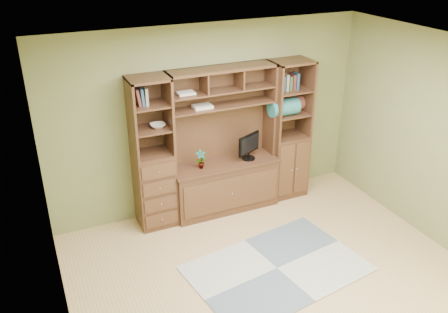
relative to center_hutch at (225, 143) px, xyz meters
name	(u,v)px	position (x,y,z in m)	size (l,w,h in m)	color
room	(284,182)	(-0.11, -1.73, 0.28)	(4.60, 4.10, 2.64)	tan
center_hutch	(225,143)	(0.00, 0.00, 0.00)	(1.54, 0.53, 2.05)	#482A19
left_tower	(153,155)	(-1.00, 0.04, 0.00)	(0.50, 0.45, 2.05)	#482A19
right_tower	(288,130)	(1.02, 0.04, 0.00)	(0.55, 0.45, 2.05)	#482A19
rug	(277,268)	(0.00, -1.52, -1.02)	(2.01, 1.34, 0.01)	gray
monitor	(249,142)	(0.35, -0.03, -0.04)	(0.42, 0.19, 0.51)	black
orchid	(201,159)	(-0.36, -0.03, -0.16)	(0.14, 0.10, 0.27)	#AA5A39
magazines	(202,106)	(-0.28, 0.09, 0.54)	(0.25, 0.18, 0.04)	beige
bowl	(158,125)	(-0.91, 0.04, 0.39)	(0.19, 0.19, 0.05)	white
blanket_teal	(284,107)	(0.90, -0.01, 0.39)	(0.42, 0.24, 0.24)	#296D6C
blanket_red	(290,104)	(1.09, 0.12, 0.37)	(0.39, 0.21, 0.21)	brown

